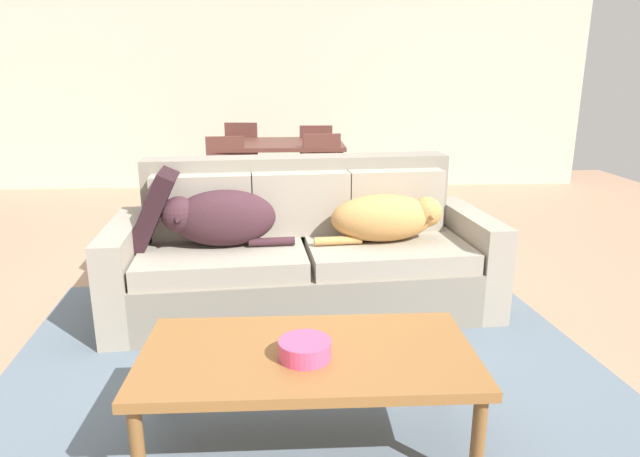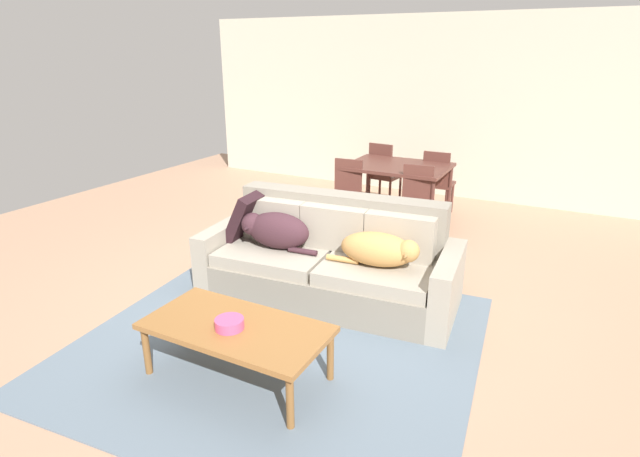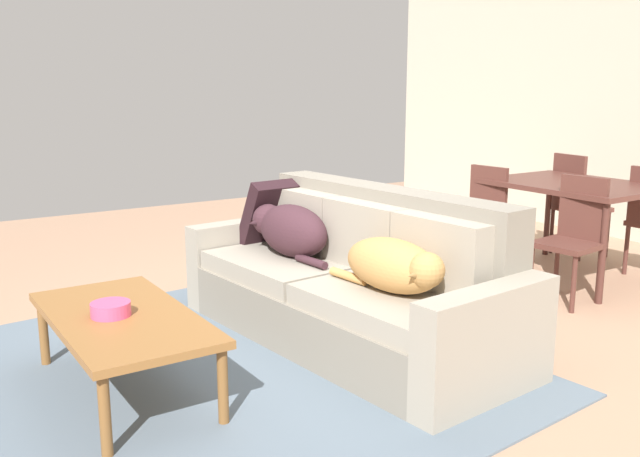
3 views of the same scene
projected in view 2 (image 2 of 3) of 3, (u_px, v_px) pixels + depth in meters
The scene contains 14 objects.
ground_plane at pixel (310, 290), 4.85m from camera, with size 10.00×10.00×0.00m, color tan.
back_partition at pixel (434, 107), 7.73m from camera, with size 8.00×0.12×2.70m, color beige.
area_rug at pixel (278, 343), 3.97m from camera, with size 3.01×2.80×0.01m, color slate.
couch at pixel (331, 261), 4.63m from camera, with size 2.40×1.13×0.93m.
dog_on_left_cushion at pixel (275, 230), 4.62m from camera, with size 0.78×0.38×0.34m.
dog_on_right_cushion at pixel (380, 250), 4.24m from camera, with size 0.79×0.38×0.29m.
throw_pillow_by_left_arm at pixel (247, 216), 4.89m from camera, with size 0.11×0.48×0.48m, color black.
coffee_table at pixel (236, 330), 3.44m from camera, with size 1.28×0.64×0.42m.
bowl_on_coffee_table at pixel (229, 324), 3.37m from camera, with size 0.20×0.20×0.07m, color #EA4C7F.
dining_table at pixel (398, 170), 6.53m from camera, with size 1.28×0.97×0.78m.
dining_chair_near_left at pixel (345, 192), 6.36m from camera, with size 0.44×0.44×0.89m.
dining_chair_near_right at pixel (415, 201), 5.96m from camera, with size 0.44×0.44×0.91m.
dining_chair_far_left at pixel (383, 172), 7.28m from camera, with size 0.44×0.44×0.94m.
dining_chair_far_right at pixel (437, 180), 6.87m from camera, with size 0.40×0.40×0.91m.
Camera 2 is at (2.12, -3.82, 2.20)m, focal length 28.15 mm.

